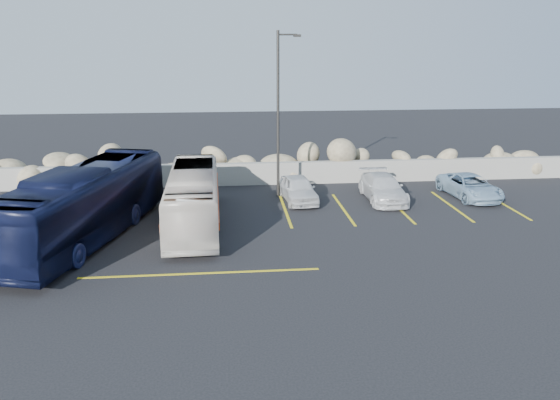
{
  "coord_description": "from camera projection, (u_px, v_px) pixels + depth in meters",
  "views": [
    {
      "loc": [
        0.01,
        -16.82,
        7.41
      ],
      "look_at": [
        2.05,
        4.0,
        1.39
      ],
      "focal_mm": 35.0,
      "sensor_mm": 36.0,
      "label": 1
    }
  ],
  "objects": [
    {
      "name": "ground",
      "position": [
        230.0,
        275.0,
        18.13
      ],
      "size": [
        90.0,
        90.0,
        0.0
      ],
      "primitive_type": "plane",
      "color": "black",
      "rests_on": "ground"
    },
    {
      "name": "seawall",
      "position": [
        228.0,
        174.0,
        29.44
      ],
      "size": [
        60.0,
        0.4,
        1.2
      ],
      "primitive_type": "cube",
      "color": "gray",
      "rests_on": "ground"
    },
    {
      "name": "riprap_pile",
      "position": [
        227.0,
        157.0,
        30.4
      ],
      "size": [
        54.0,
        2.8,
        2.6
      ],
      "primitive_type": null,
      "color": "#867557",
      "rests_on": "ground"
    },
    {
      "name": "parking_lines",
      "position": [
        335.0,
        219.0,
        23.89
      ],
      "size": [
        18.16,
        9.36,
        0.01
      ],
      "color": "gold",
      "rests_on": "ground"
    },
    {
      "name": "lamppost",
      "position": [
        279.0,
        110.0,
        26.27
      ],
      "size": [
        1.14,
        0.18,
        8.0
      ],
      "color": "#2E2C28",
      "rests_on": "ground"
    },
    {
      "name": "vintage_bus",
      "position": [
        193.0,
        198.0,
        22.8
      ],
      "size": [
        2.18,
        8.61,
        2.39
      ],
      "primitive_type": "imported",
      "rotation": [
        0.0,
        0.0,
        0.02
      ],
      "color": "silver",
      "rests_on": "ground"
    },
    {
      "name": "tour_coach",
      "position": [
        85.0,
        204.0,
        21.05
      ],
      "size": [
        4.99,
        10.59,
        2.87
      ],
      "primitive_type": "imported",
      "rotation": [
        0.0,
        0.0,
        -0.26
      ],
      "color": "black",
      "rests_on": "ground"
    },
    {
      "name": "car_a",
      "position": [
        298.0,
        189.0,
        26.44
      ],
      "size": [
        1.78,
        3.73,
        1.23
      ],
      "primitive_type": "imported",
      "rotation": [
        0.0,
        0.0,
        0.09
      ],
      "color": "silver",
      "rests_on": "ground"
    },
    {
      "name": "car_c",
      "position": [
        383.0,
        188.0,
        26.63
      ],
      "size": [
        1.76,
        4.24,
        1.22
      ],
      "primitive_type": "imported",
      "rotation": [
        0.0,
        0.0,
        -0.01
      ],
      "color": "silver",
      "rests_on": "ground"
    },
    {
      "name": "car_d",
      "position": [
        470.0,
        186.0,
        27.09
      ],
      "size": [
        2.28,
        4.26,
        1.14
      ],
      "primitive_type": "imported",
      "rotation": [
        0.0,
        0.0,
        0.1
      ],
      "color": "#88A8C1",
      "rests_on": "ground"
    }
  ]
}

